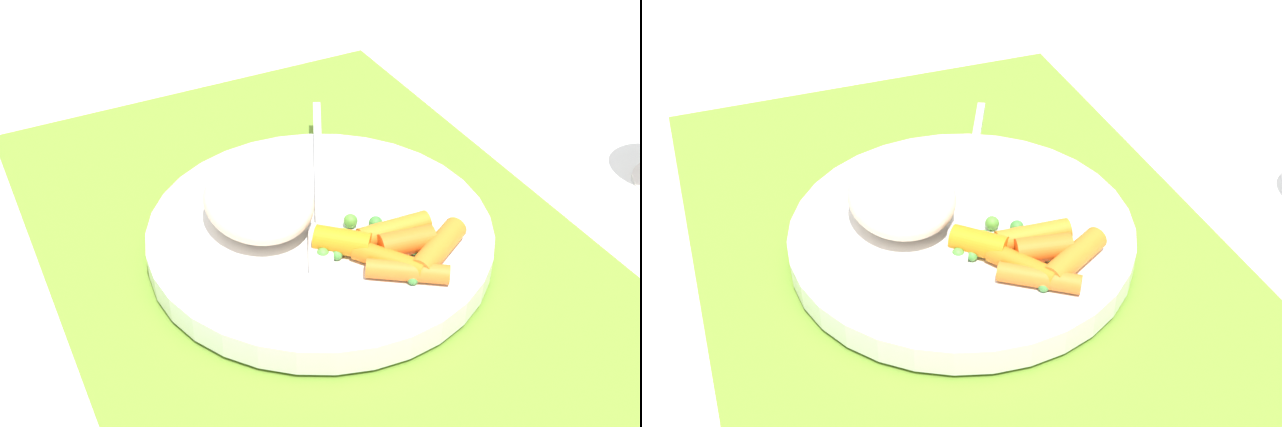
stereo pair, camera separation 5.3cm
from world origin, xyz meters
TOP-DOWN VIEW (x-y plane):
  - ground_plane at (0.00, 0.00)m, footprint 2.40×2.40m
  - placemat at (0.00, 0.00)m, footprint 0.51×0.35m
  - plate at (0.00, 0.00)m, footprint 0.23×0.23m
  - rice_mound at (-0.02, -0.04)m, footprint 0.09×0.07m
  - carrot_portion at (0.05, 0.03)m, footprint 0.08×0.10m
  - pea_scatter at (0.04, 0.02)m, footprint 0.08×0.09m
  - fork at (-0.03, 0.01)m, footprint 0.19×0.10m

SIDE VIEW (x-z plane):
  - ground_plane at x=0.00m, z-range 0.00..0.00m
  - placemat at x=0.00m, z-range 0.00..0.01m
  - plate at x=0.00m, z-range 0.01..0.02m
  - fork at x=-0.03m, z-range 0.02..0.03m
  - pea_scatter at x=0.04m, z-range 0.02..0.03m
  - carrot_portion at x=0.05m, z-range 0.02..0.04m
  - rice_mound at x=-0.02m, z-range 0.02..0.06m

